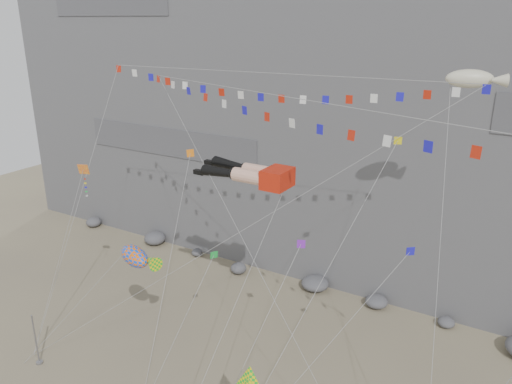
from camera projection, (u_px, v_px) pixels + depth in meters
cliff at (384, 13)px, 51.63m from camera, size 80.00×28.00×50.00m
talus_boulders at (315, 284)px, 47.46m from camera, size 60.00×3.00×1.20m
anchor_pole_left at (36, 340)px, 36.75m from camera, size 0.12×0.12×4.16m
legs_kite at (252, 174)px, 34.60m from camera, size 7.40×14.49×19.43m
flag_banner_upper at (271, 74)px, 33.73m from camera, size 27.80×12.30×27.79m
flag_banner_lower at (306, 101)px, 27.77m from camera, size 31.45×11.93×22.89m
harlequin_kite at (83, 170)px, 37.11m from camera, size 2.93×5.92×14.95m
fish_windsock at (134, 256)px, 34.81m from camera, size 9.66×6.20×12.48m
blimp_windsock at (469, 80)px, 29.85m from camera, size 4.32×12.95×24.15m
small_kite_a at (190, 157)px, 36.98m from camera, size 5.08×12.99×19.84m
small_kite_b at (300, 247)px, 30.78m from camera, size 2.53×10.40×15.01m
small_kite_c at (213, 258)px, 32.92m from camera, size 1.25×10.01×13.45m
small_kite_d at (393, 150)px, 29.86m from camera, size 5.46×15.40×23.42m
small_kite_e at (405, 257)px, 26.16m from camera, size 8.44×8.10×16.85m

